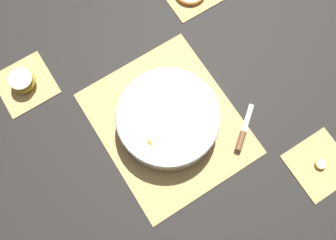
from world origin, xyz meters
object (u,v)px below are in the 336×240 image
Objects in this scene: fruit_salad_bowl at (168,119)px; apple_half at (22,81)px; paring_knife at (241,139)px; banana_coin_single at (321,164)px.

apple_half is (0.32, 0.29, -0.02)m from fruit_salad_bowl.
banana_coin_single is (-0.17, -0.14, -0.00)m from paring_knife.
paring_knife is at bearing -135.59° from fruit_salad_bowl.
apple_half is 2.40× the size of banana_coin_single.
fruit_salad_bowl is at bearing 41.70° from banana_coin_single.
fruit_salad_bowl reaches higher than apple_half.
paring_knife is at bearing -137.48° from apple_half.
fruit_salad_bowl is at bearing 44.41° from paring_knife.
fruit_salad_bowl reaches higher than paring_knife.
apple_half is 0.86m from banana_coin_single.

